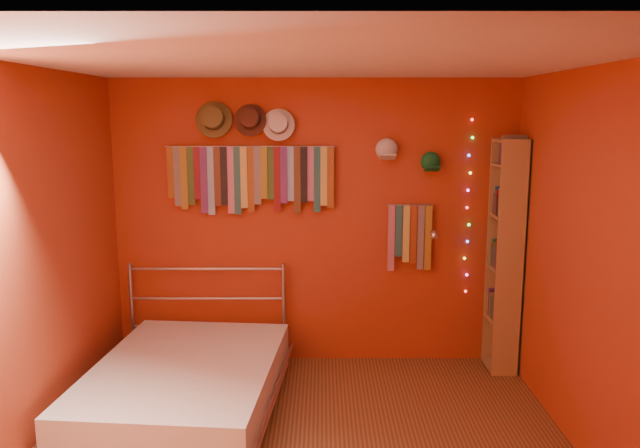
{
  "coord_description": "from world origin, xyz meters",
  "views": [
    {
      "loc": [
        0.06,
        -3.63,
        2.21
      ],
      "look_at": [
        0.05,
        0.9,
        1.4
      ],
      "focal_mm": 35.0,
      "sensor_mm": 36.0,
      "label": 1
    }
  ],
  "objects_px": {
    "tie_rack": "(250,176)",
    "bookshelf": "(510,255)",
    "reading_lamp": "(433,235)",
    "bed": "(186,386)"
  },
  "relations": [
    {
      "from": "tie_rack",
      "to": "bookshelf",
      "type": "relative_size",
      "value": 0.72
    },
    {
      "from": "tie_rack",
      "to": "reading_lamp",
      "type": "relative_size",
      "value": 5.15
    },
    {
      "from": "reading_lamp",
      "to": "bookshelf",
      "type": "bearing_deg",
      "value": -0.09
    },
    {
      "from": "tie_rack",
      "to": "bookshelf",
      "type": "distance_m",
      "value": 2.31
    },
    {
      "from": "tie_rack",
      "to": "bed",
      "type": "height_order",
      "value": "tie_rack"
    },
    {
      "from": "tie_rack",
      "to": "reading_lamp",
      "type": "height_order",
      "value": "tie_rack"
    },
    {
      "from": "reading_lamp",
      "to": "bed",
      "type": "height_order",
      "value": "reading_lamp"
    },
    {
      "from": "tie_rack",
      "to": "bed",
      "type": "distance_m",
      "value": 1.81
    },
    {
      "from": "tie_rack",
      "to": "bookshelf",
      "type": "height_order",
      "value": "bookshelf"
    },
    {
      "from": "reading_lamp",
      "to": "bed",
      "type": "bearing_deg",
      "value": -156.75
    }
  ]
}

